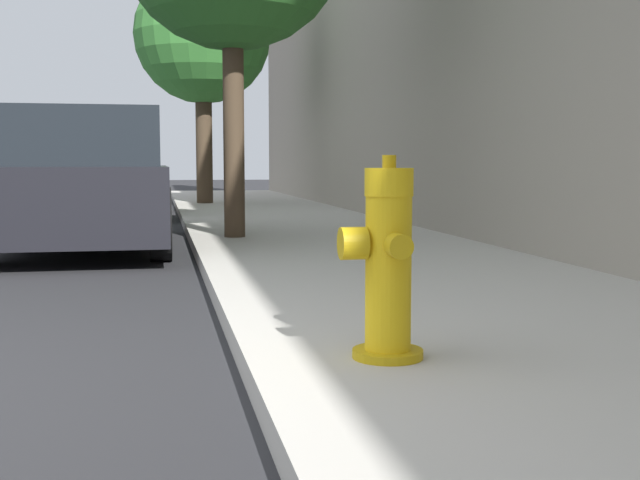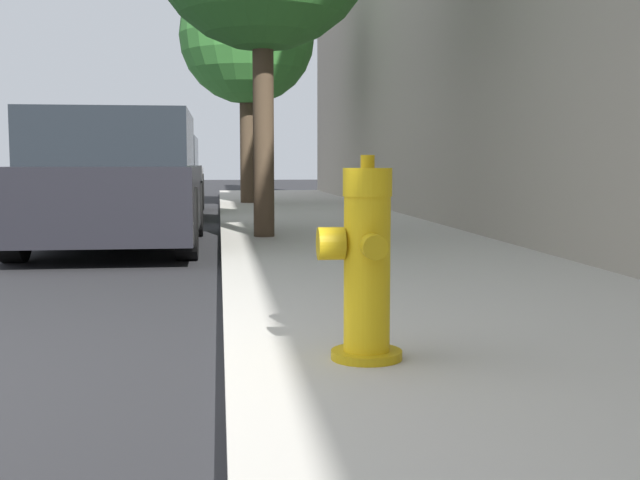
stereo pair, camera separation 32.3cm
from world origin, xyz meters
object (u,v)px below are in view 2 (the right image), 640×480
object	(u,v)px
parked_car_near	(117,183)
parked_car_mid	(152,177)
street_tree_far	(247,37)
fire_hydrant	(365,265)

from	to	relation	value
parked_car_near	parked_car_mid	world-z (taller)	parked_car_near
parked_car_mid	street_tree_far	world-z (taller)	street_tree_far
parked_car_mid	street_tree_far	bearing A→B (deg)	44.25
fire_hydrant	parked_car_near	bearing A→B (deg)	106.42
fire_hydrant	parked_car_near	size ratio (longest dim) A/B	0.21
parked_car_near	street_tree_far	distance (m)	7.85
parked_car_near	street_tree_far	size ratio (longest dim) A/B	0.87
parked_car_mid	street_tree_far	size ratio (longest dim) A/B	0.96
parked_car_mid	parked_car_near	bearing A→B (deg)	-89.15
parked_car_mid	fire_hydrant	bearing A→B (deg)	-81.10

